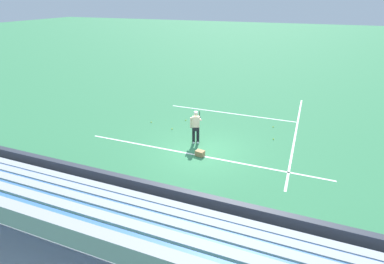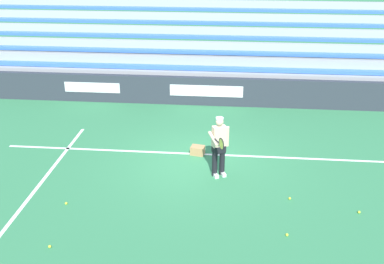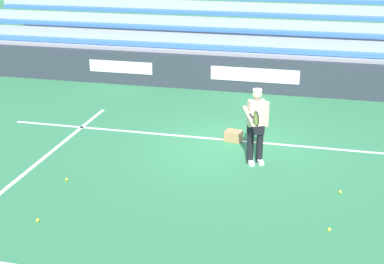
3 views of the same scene
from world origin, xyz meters
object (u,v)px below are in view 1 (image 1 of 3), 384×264
Objects in this scene: tennis_player at (196,127)px; tennis_ball_near_player at (172,129)px; ball_box_cardboard at (200,153)px; tennis_ball_midcourt at (151,122)px; tennis_ball_by_box at (273,127)px; tennis_ball_far_right at (273,139)px; tennis_ball_far_left at (186,120)px.

tennis_player reaches higher than tennis_ball_near_player.
ball_box_cardboard is 6.06× the size of tennis_ball_midcourt.
tennis_player is 25.98× the size of tennis_ball_midcourt.
tennis_ball_by_box is 1.66m from tennis_ball_far_right.
ball_box_cardboard reaches higher than tennis_ball_by_box.
tennis_ball_far_left is 1.00× the size of tennis_ball_far_right.
ball_box_cardboard is at bearing -33.82° from tennis_ball_midcourt.
tennis_ball_near_player is (-1.84, 1.07, -0.86)m from tennis_player.
tennis_ball_by_box is at bearing 24.30° from tennis_ball_near_player.
tennis_ball_far_right is (5.53, 0.75, 0.00)m from tennis_ball_near_player.
tennis_ball_by_box is 5.16m from tennis_ball_far_left.
tennis_ball_by_box and tennis_ball_midcourt have the same top height.
tennis_ball_near_player is 1.00× the size of tennis_ball_by_box.
ball_box_cardboard is at bearing -120.69° from tennis_ball_by_box.
tennis_ball_midcourt is at bearing 146.18° from ball_box_cardboard.
tennis_ball_near_player and tennis_ball_far_right have the same top height.
tennis_ball_midcourt is 7.13m from tennis_ball_far_right.
tennis_ball_by_box is (3.46, 3.47, -0.86)m from tennis_player.
ball_box_cardboard reaches higher than tennis_ball_far_right.
ball_box_cardboard is 6.06× the size of tennis_ball_far_right.
ball_box_cardboard reaches higher than tennis_ball_far_left.
tennis_ball_near_player is 5.82m from tennis_ball_by_box.
ball_box_cardboard is 5.46m from tennis_ball_by_box.
ball_box_cardboard is 4.95m from tennis_ball_midcourt.
ball_box_cardboard is 6.06× the size of tennis_ball_by_box.
ball_box_cardboard is at bearing -58.82° from tennis_ball_far_left.
tennis_ball_far_right is (3.69, 1.82, -0.86)m from tennis_player.
tennis_ball_near_player and tennis_ball_far_left have the same top height.
ball_box_cardboard is 3.41m from tennis_ball_near_player.
tennis_player is 4.20m from tennis_ball_far_right.
tennis_player is 25.98× the size of tennis_ball_by_box.
tennis_ball_far_right is (7.13, 0.29, 0.00)m from tennis_ball_midcourt.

